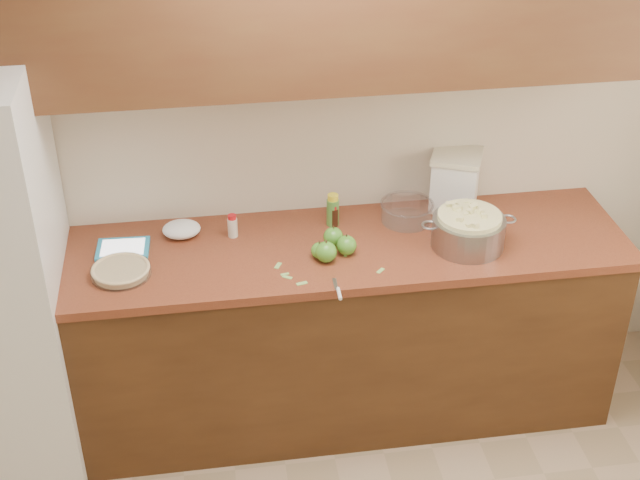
{
  "coord_description": "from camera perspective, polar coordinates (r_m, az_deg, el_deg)",
  "views": [
    {
      "loc": [
        -0.5,
        -1.71,
        2.96
      ],
      "look_at": [
        -0.02,
        1.43,
        0.98
      ],
      "focal_mm": 50.0,
      "sensor_mm": 36.0,
      "label": 1
    }
  ],
  "objects": [
    {
      "name": "room_shell",
      "position": [
        2.43,
        5.66,
        -11.2
      ],
      "size": [
        3.6,
        3.6,
        3.6
      ],
      "color": "tan",
      "rests_on": "ground"
    },
    {
      "name": "counter_run",
      "position": [
        4.08,
        0.21,
        -5.8
      ],
      "size": [
        2.64,
        0.68,
        0.92
      ],
      "color": "#4B2C15",
      "rests_on": "ground"
    },
    {
      "name": "pie",
      "position": [
        3.7,
        -12.63,
        -1.94
      ],
      "size": [
        0.25,
        0.25,
        0.04
      ],
      "rotation": [
        0.0,
        0.0,
        -0.07
      ],
      "color": "silver",
      "rests_on": "counter_run"
    },
    {
      "name": "colander",
      "position": [
        3.83,
        9.47,
        0.6
      ],
      "size": [
        0.41,
        0.31,
        0.15
      ],
      "rotation": [
        0.0,
        0.0,
        0.27
      ],
      "color": "gray",
      "rests_on": "counter_run"
    },
    {
      "name": "flour_canister",
      "position": [
        4.09,
        8.63,
        3.82
      ],
      "size": [
        0.28,
        0.28,
        0.27
      ],
      "rotation": [
        0.0,
        0.0,
        -0.39
      ],
      "color": "white",
      "rests_on": "counter_run"
    },
    {
      "name": "tablet",
      "position": [
        3.87,
        -12.5,
        -0.54
      ],
      "size": [
        0.23,
        0.18,
        0.02
      ],
      "rotation": [
        0.0,
        0.0,
        -0.05
      ],
      "color": "#2896C4",
      "rests_on": "counter_run"
    },
    {
      "name": "paring_knife",
      "position": [
        3.52,
        1.19,
        -3.35
      ],
      "size": [
        0.02,
        0.15,
        0.01
      ],
      "rotation": [
        0.0,
        0.0,
        -0.03
      ],
      "color": "gray",
      "rests_on": "counter_run"
    },
    {
      "name": "lemon_bottle",
      "position": [
        3.93,
        0.82,
        1.91
      ],
      "size": [
        0.06,
        0.06,
        0.15
      ],
      "rotation": [
        0.0,
        0.0,
        -0.21
      ],
      "color": "#4C8C38",
      "rests_on": "counter_run"
    },
    {
      "name": "cinnamon_shaker",
      "position": [
        3.87,
        -5.62,
        0.89
      ],
      "size": [
        0.04,
        0.04,
        0.11
      ],
      "rotation": [
        0.0,
        0.0,
        0.38
      ],
      "color": "beige",
      "rests_on": "counter_run"
    },
    {
      "name": "vanilla_bottle",
      "position": [
        3.93,
        0.9,
        1.55
      ],
      "size": [
        0.04,
        0.04,
        0.1
      ],
      "rotation": [
        0.0,
        0.0,
        -0.17
      ],
      "color": "black",
      "rests_on": "counter_run"
    },
    {
      "name": "mixing_bowl",
      "position": [
        3.99,
        5.58,
        1.87
      ],
      "size": [
        0.24,
        0.24,
        0.09
      ],
      "rotation": [
        0.0,
        0.0,
        0.41
      ],
      "color": "silver",
      "rests_on": "counter_run"
    },
    {
      "name": "paper_towel",
      "position": [
        3.91,
        -8.85,
        0.69
      ],
      "size": [
        0.19,
        0.17,
        0.07
      ],
      "primitive_type": "ellipsoid",
      "rotation": [
        0.0,
        0.0,
        -0.26
      ],
      "color": "white",
      "rests_on": "counter_run"
    },
    {
      "name": "apple_left",
      "position": [
        3.71,
        -0.05,
        -0.68
      ],
      "size": [
        0.07,
        0.07,
        0.08
      ],
      "color": "#488E28",
      "rests_on": "counter_run"
    },
    {
      "name": "apple_center",
      "position": [
        3.79,
        0.86,
        0.2
      ],
      "size": [
        0.09,
        0.09,
        0.1
      ],
      "color": "#488E28",
      "rests_on": "counter_run"
    },
    {
      "name": "apple_front",
      "position": [
        3.69,
        0.4,
        -0.77
      ],
      "size": [
        0.09,
        0.09,
        0.1
      ],
      "color": "#488E28",
      "rests_on": "counter_run"
    },
    {
      "name": "apple_extra",
      "position": [
        3.74,
        1.71,
        -0.34
      ],
      "size": [
        0.09,
        0.09,
        0.1
      ],
      "color": "#488E28",
      "rests_on": "counter_run"
    },
    {
      "name": "peel_a",
      "position": [
        3.61,
        -2.11,
        -2.4
      ],
      "size": [
        0.04,
        0.03,
        0.0
      ],
      "primitive_type": "cube",
      "rotation": [
        0.0,
        0.0,
        2.6
      ],
      "color": "#91C962",
      "rests_on": "counter_run"
    },
    {
      "name": "peel_b",
      "position": [
        3.68,
        -2.71,
        -1.65
      ],
      "size": [
        0.04,
        0.05,
        0.0
      ],
      "primitive_type": "cube",
      "rotation": [
        0.0,
        0.0,
        1.09
      ],
      "color": "#91C962",
      "rests_on": "counter_run"
    },
    {
      "name": "peel_c",
      "position": [
        3.63,
        -2.27,
        -2.2
      ],
      "size": [
        0.04,
        0.02,
        0.0
      ],
      "primitive_type": "cube",
      "rotation": [
        0.0,
        0.0,
        0.18
      ],
      "color": "#91C962",
      "rests_on": "counter_run"
    },
    {
      "name": "peel_d",
      "position": [
        3.75,
        1.63,
        -0.95
      ],
      "size": [
        0.02,
        0.03,
        0.0
      ],
      "primitive_type": "cube",
      "rotation": [
        0.0,
        0.0,
        1.32
      ],
      "color": "#91C962",
      "rests_on": "counter_run"
    },
    {
      "name": "peel_e",
      "position": [
        3.57,
        -1.17,
        -2.79
      ],
      "size": [
        0.05,
        0.03,
        0.0
      ],
      "primitive_type": "cube",
      "rotation": [
        0.0,
        0.0,
        0.23
      ],
      "color": "#91C962",
      "rests_on": "counter_run"
    },
    {
      "name": "peel_f",
      "position": [
        3.66,
        3.89,
        -1.97
      ],
      "size": [
        0.04,
        0.04,
        0.0
      ],
      "primitive_type": "cube",
      "rotation": [
        0.0,
        0.0,
        0.8
      ],
      "color": "#91C962",
      "rests_on": "counter_run"
    }
  ]
}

